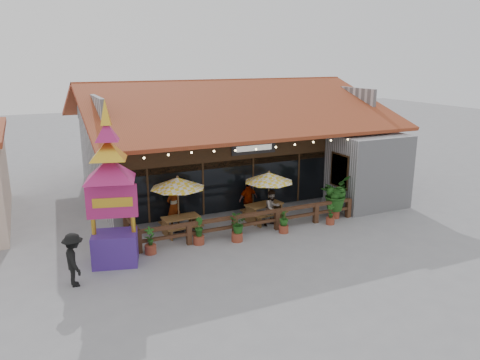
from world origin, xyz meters
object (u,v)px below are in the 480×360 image
tropical_plant (335,195)px  thai_sign_tower (110,174)px  umbrella_right (269,177)px  pedestrian (74,260)px  picnic_table_left (181,222)px  picnic_table_right (264,209)px  umbrella_left (178,183)px

tropical_plant → thai_sign_tower: bearing=-175.5°
umbrella_right → pedestrian: umbrella_right is taller
picnic_table_left → picnic_table_right: bearing=-0.8°
umbrella_right → picnic_table_left: umbrella_right is taller
umbrella_left → umbrella_right: size_ratio=1.01×
picnic_table_right → picnic_table_left: bearing=179.2°
umbrella_left → tropical_plant: 7.29m
picnic_table_left → umbrella_right: bearing=-3.2°
thai_sign_tower → pedestrian: thai_sign_tower is taller
picnic_table_right → pedestrian: (-8.51, -2.95, 0.35)m
thai_sign_tower → tropical_plant: size_ratio=3.27×
thai_sign_tower → tropical_plant: 10.43m
umbrella_right → thai_sign_tower: 7.43m
umbrella_right → pedestrian: bearing=-162.2°
umbrella_left → picnic_table_right: umbrella_left is taller
umbrella_left → picnic_table_left: 1.67m
picnic_table_left → tropical_plant: bearing=-8.5°
umbrella_right → picnic_table_right: umbrella_right is taller
picnic_table_left → tropical_plant: tropical_plant is taller
umbrella_left → pedestrian: 5.73m
picnic_table_left → thai_sign_tower: size_ratio=0.26×
pedestrian → umbrella_left: bearing=-59.7°
picnic_table_left → tropical_plant: size_ratio=0.84×
picnic_table_left → pedestrian: 5.49m
pedestrian → umbrella_right: bearing=-77.2°
picnic_table_right → tropical_plant: tropical_plant is taller
picnic_table_right → pedestrian: size_ratio=1.05×
umbrella_left → thai_sign_tower: (-3.05, -2.09, 1.20)m
picnic_table_left → thai_sign_tower: (-3.07, -1.86, 2.86)m
picnic_table_right → thai_sign_tower: thai_sign_tower is taller
umbrella_right → picnic_table_left: (-4.06, 0.23, -1.56)m
umbrella_left → tropical_plant: size_ratio=1.27×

